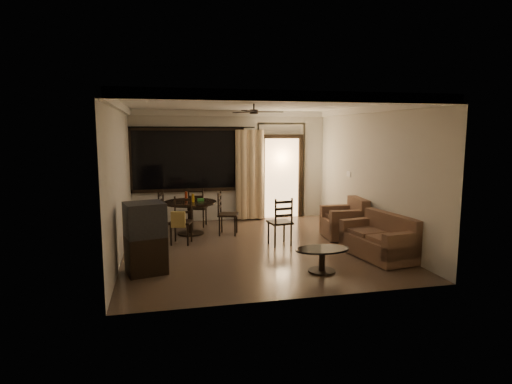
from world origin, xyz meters
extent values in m
plane|color=#7F6651|center=(0.00, 0.00, 0.00)|extent=(5.50, 5.50, 0.00)
plane|color=beige|center=(0.00, 2.75, 1.40)|extent=(5.00, 0.00, 5.00)
plane|color=beige|center=(0.00, -2.75, 1.40)|extent=(5.00, 0.00, 5.00)
plane|color=beige|center=(-2.50, 0.00, 1.40)|extent=(0.00, 5.50, 5.50)
plane|color=beige|center=(2.50, 0.00, 1.40)|extent=(0.00, 5.50, 5.50)
plane|color=white|center=(0.00, 0.00, 2.80)|extent=(5.50, 5.50, 0.00)
cube|color=black|center=(-1.10, 2.72, 1.57)|extent=(2.70, 0.04, 1.45)
cylinder|color=black|center=(-1.00, 2.63, 2.38)|extent=(3.20, 0.03, 0.03)
cube|color=#FFC684|center=(1.35, 2.71, 1.05)|extent=(0.91, 0.03, 2.08)
cube|color=white|center=(2.48, 1.05, 1.30)|extent=(0.02, 0.18, 0.12)
cylinder|color=black|center=(0.00, 0.00, 2.74)|extent=(0.03, 0.03, 0.12)
cylinder|color=black|center=(0.00, 0.00, 2.65)|extent=(0.16, 0.16, 0.08)
cylinder|color=black|center=(-1.15, 1.37, 0.71)|extent=(1.17, 1.17, 0.04)
cylinder|color=black|center=(-1.15, 1.37, 0.36)|extent=(0.12, 0.12, 0.68)
cylinder|color=black|center=(-1.15, 1.37, 0.01)|extent=(0.59, 0.59, 0.03)
cylinder|color=maroon|center=(-1.23, 1.44, 0.84)|extent=(0.06, 0.06, 0.22)
cylinder|color=#BE8B14|center=(-1.09, 1.30, 0.82)|extent=(0.06, 0.06, 0.18)
cube|color=#27842A|center=(-0.91, 1.42, 0.76)|extent=(0.14, 0.10, 0.05)
cube|color=black|center=(-1.97, 1.61, 0.45)|extent=(0.52, 0.52, 0.04)
cube|color=black|center=(-0.34, 1.12, 0.45)|extent=(0.52, 0.52, 0.04)
cube|color=black|center=(-1.40, 0.55, 0.45)|extent=(0.52, 0.52, 0.04)
cube|color=tan|center=(-1.46, 0.33, 0.55)|extent=(0.29, 0.16, 0.32)
cube|color=black|center=(-0.92, 2.13, 0.45)|extent=(0.52, 0.52, 0.04)
cube|color=black|center=(-2.05, -1.16, 0.31)|extent=(0.72, 0.68, 0.61)
cube|color=black|center=(-2.05, -1.16, 0.88)|extent=(0.72, 0.68, 0.55)
cube|color=black|center=(-1.75, -1.09, 0.88)|extent=(0.13, 0.43, 0.37)
cube|color=#4E2724|center=(2.05, -1.22, 0.20)|extent=(0.98, 1.53, 0.36)
cube|color=#4E2724|center=(2.34, -1.17, 0.49)|extent=(0.40, 1.44, 0.58)
cube|color=#4E2724|center=(2.15, -1.84, 0.38)|extent=(0.78, 0.28, 0.45)
cube|color=#4E2724|center=(1.95, -0.59, 0.38)|extent=(0.78, 0.28, 0.45)
cube|color=#4E2724|center=(2.01, -1.22, 0.40)|extent=(0.73, 1.32, 0.11)
cube|color=#4E2724|center=(2.05, 0.29, 0.22)|extent=(0.89, 0.89, 0.39)
cube|color=#4E2724|center=(2.37, 0.26, 0.54)|extent=(0.25, 0.84, 0.64)
cube|color=#4E2724|center=(2.03, -0.04, 0.41)|extent=(0.84, 0.23, 0.49)
cube|color=#4E2724|center=(2.07, 0.61, 0.41)|extent=(0.84, 0.23, 0.49)
cube|color=#4E2724|center=(2.00, 0.29, 0.44)|extent=(0.63, 0.68, 0.12)
ellipsoid|color=navy|center=(2.00, 0.29, 0.55)|extent=(0.35, 0.29, 0.10)
ellipsoid|color=black|center=(0.75, -1.76, 0.38)|extent=(0.90, 0.54, 0.03)
cylinder|color=black|center=(0.75, -1.76, 0.19)|extent=(0.10, 0.10, 0.36)
cylinder|color=black|center=(0.75, -1.76, 0.02)|extent=(0.44, 0.44, 0.03)
cube|color=black|center=(0.54, 0.03, 0.46)|extent=(0.48, 0.48, 0.04)
camera|label=1|loc=(-1.79, -8.09, 2.28)|focal=30.00mm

